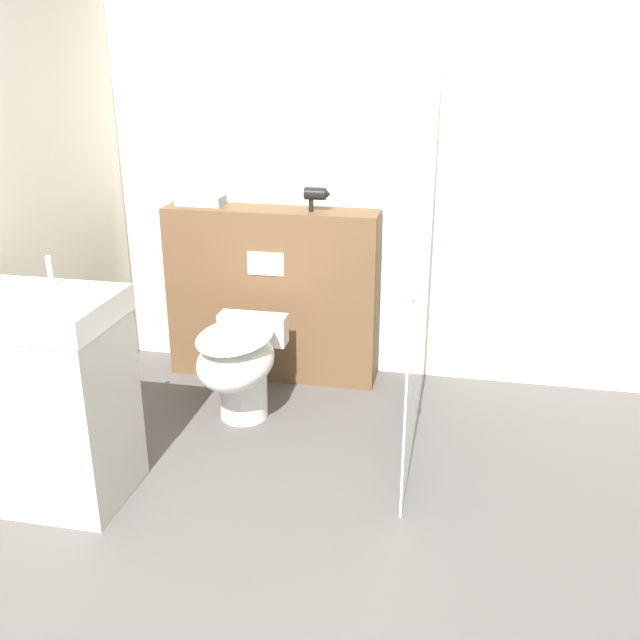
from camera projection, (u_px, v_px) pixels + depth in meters
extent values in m
cube|color=silver|center=(363.00, 176.00, 4.23)|extent=(8.00, 0.06, 2.50)
cube|color=brown|center=(273.00, 294.00, 4.40)|extent=(1.30, 0.27, 1.07)
cube|color=white|center=(266.00, 264.00, 4.19)|extent=(0.22, 0.01, 0.14)
cube|color=silver|center=(424.00, 242.00, 3.49)|extent=(0.01, 1.53, 2.13)
sphere|color=#B2B2B7|center=(411.00, 299.00, 2.83)|extent=(0.04, 0.04, 0.04)
cylinder|color=white|center=(243.00, 387.00, 3.99)|extent=(0.27, 0.27, 0.36)
ellipsoid|color=white|center=(236.00, 361.00, 3.83)|extent=(0.40, 0.58, 0.27)
ellipsoid|color=white|center=(235.00, 336.00, 3.77)|extent=(0.39, 0.57, 0.02)
cube|color=white|center=(253.00, 328.00, 4.10)|extent=(0.39, 0.12, 0.17)
cube|color=beige|center=(52.00, 411.00, 3.20)|extent=(0.64, 0.49, 0.86)
cube|color=white|center=(37.00, 310.00, 3.03)|extent=(0.65, 0.50, 0.12)
cylinder|color=silver|center=(50.00, 271.00, 3.11)|extent=(0.02, 0.02, 0.14)
cylinder|color=black|center=(315.00, 194.00, 4.10)|extent=(0.12, 0.07, 0.07)
cone|color=black|center=(328.00, 194.00, 4.09)|extent=(0.03, 0.06, 0.06)
cylinder|color=black|center=(311.00, 203.00, 4.13)|extent=(0.03, 0.03, 0.10)
cube|color=#8C9EAD|center=(201.00, 200.00, 4.30)|extent=(0.28, 0.16, 0.06)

